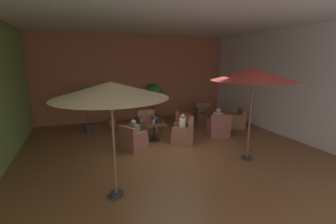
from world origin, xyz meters
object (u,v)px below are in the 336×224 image
object	(u,v)px
patron_blue_shirt	(183,123)
cafe_table_front_right	(209,116)
iced_drink_cup	(154,121)
armchair_front_left_north	(133,140)
potted_tree_left_corner	(154,94)
armchair_front_right_west	(183,121)
patio_umbrella_tall_red	(253,75)
armchair_front_left_east	(184,133)
potted_tree_mid_right	(86,100)
armchair_front_right_north	(218,128)
patron_with_friend	(218,117)
armchair_front_right_east	(235,121)
armchair_front_left_south	(147,124)
patron_by_window	(133,130)
open_laptop	(158,122)
cafe_table_front_left	(154,127)
potted_tree_mid_left	(111,101)
armchair_front_right_south	(203,114)
patio_umbrella_center_beige	(111,91)

from	to	relation	value
patron_blue_shirt	cafe_table_front_right	bearing A→B (deg)	34.22
iced_drink_cup	patron_blue_shirt	bearing A→B (deg)	-35.31
armchair_front_left_north	potted_tree_left_corner	xyz separation A→B (m)	(1.75, 3.23, 1.04)
armchair_front_right_west	patron_blue_shirt	distance (m)	1.98
potted_tree_left_corner	patio_umbrella_tall_red	bearing A→B (deg)	-75.94
patron_blue_shirt	armchair_front_left_east	bearing A→B (deg)	-28.53
armchair_front_left_east	iced_drink_cup	bearing A→B (deg)	144.99
patio_umbrella_tall_red	potted_tree_mid_right	size ratio (longest dim) A/B	1.44
armchair_front_right_north	patron_with_friend	distance (m)	0.41
patron_with_friend	iced_drink_cup	xyz separation A→B (m)	(-2.53, 0.47, -0.02)
armchair_front_left_east	armchair_front_right_east	bearing A→B (deg)	17.08
armchair_front_right_east	iced_drink_cup	world-z (taller)	armchair_front_right_east
armchair_front_left_north	cafe_table_front_right	world-z (taller)	armchair_front_left_north
armchair_front_left_south	patron_by_window	world-z (taller)	patron_by_window
open_laptop	cafe_table_front_right	bearing A→B (deg)	17.71
cafe_table_front_left	armchair_front_right_west	xyz separation A→B (m)	(1.75, 1.25, -0.23)
armchair_front_left_north	open_laptop	size ratio (longest dim) A/B	2.75
armchair_front_left_south	armchair_front_right_west	size ratio (longest dim) A/B	0.94
armchair_front_left_north	patio_umbrella_tall_red	size ratio (longest dim) A/B	0.36
cafe_table_front_right	patron_by_window	xyz separation A→B (m)	(-3.72, -1.33, 0.13)
armchair_front_left_east	armchair_front_right_north	distance (m)	1.57
potted_tree_mid_right	armchair_front_right_east	bearing A→B (deg)	-14.77
potted_tree_mid_left	iced_drink_cup	xyz separation A→B (m)	(1.24, -2.50, -0.42)
iced_drink_cup	cafe_table_front_left	bearing A→B (deg)	-100.88
cafe_table_front_right	patio_umbrella_tall_red	world-z (taller)	patio_umbrella_tall_red
patio_umbrella_tall_red	iced_drink_cup	distance (m)	3.92
iced_drink_cup	patron_by_window	bearing A→B (deg)	-143.05
armchair_front_left_south	potted_tree_mid_right	size ratio (longest dim) A/B	0.48
armchair_front_left_east	patron_by_window	world-z (taller)	patron_by_window
patron_blue_shirt	open_laptop	xyz separation A→B (m)	(-0.83, 0.41, 0.02)
potted_tree_mid_right	patron_with_friend	distance (m)	5.40
armchair_front_right_west	patron_by_window	bearing A→B (deg)	-145.57
armchair_front_left_east	cafe_table_front_right	xyz separation A→B (m)	(1.84, 1.30, 0.22)
armchair_front_right_north	potted_tree_left_corner	bearing A→B (deg)	119.71
patron_blue_shirt	iced_drink_cup	size ratio (longest dim) A/B	5.74
potted_tree_left_corner	patron_by_window	xyz separation A→B (m)	(-1.72, -3.21, -0.68)
cafe_table_front_left	armchair_front_right_east	size ratio (longest dim) A/B	0.85
patio_umbrella_tall_red	open_laptop	world-z (taller)	patio_umbrella_tall_red
armchair_front_right_south	open_laptop	bearing A→B (deg)	-146.86
armchair_front_left_east	armchair_front_right_east	distance (m)	3.07
armchair_front_right_north	patio_umbrella_tall_red	distance (m)	3.18
patron_blue_shirt	potted_tree_mid_right	bearing A→B (deg)	141.96
armchair_front_right_south	potted_tree_mid_right	distance (m)	5.53
patio_umbrella_center_beige	armchair_front_right_east	bearing A→B (deg)	31.58
armchair_front_right_east	patio_umbrella_tall_red	xyz separation A→B (m)	(-1.78, -3.00, 2.23)
armchair_front_left_east	armchair_front_right_south	xyz separation A→B (m)	(2.17, 2.43, 0.00)
armchair_front_left_north	iced_drink_cup	world-z (taller)	armchair_front_left_north
armchair_front_left_east	armchair_front_right_west	distance (m)	1.94
armchair_front_right_south	potted_tree_left_corner	size ratio (longest dim) A/B	0.49
potted_tree_mid_right	patron_blue_shirt	world-z (taller)	potted_tree_mid_right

